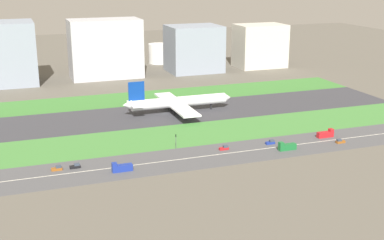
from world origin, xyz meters
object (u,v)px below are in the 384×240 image
Objects in this scene: cargo_warehouse at (260,46)px; hangar_building at (105,49)px; truck_1 at (287,147)px; car_2 at (76,166)px; car_0 at (340,141)px; office_tower at (194,49)px; fuel_tank_east at (189,52)px; car_1 at (224,148)px; car_3 at (57,168)px; fuel_tank_west at (130,57)px; airliner at (177,102)px; truck_0 at (122,168)px; car_5 at (271,142)px; fuel_tank_centre at (159,53)px; traffic_light at (176,141)px; truck_2 at (326,134)px.

hangar_building is at bearing 180.00° from cargo_warehouse.
truck_1 reaches higher than car_2.
car_2 is 189.37m from hangar_building.
car_0 is 207.06m from hangar_building.
office_tower reaches higher than fuel_tank_east.
car_1 is 0.11× the size of cargo_warehouse.
car_2 is at bearing 0.00° from car_3.
car_3 is 259.67m from cargo_warehouse.
fuel_tank_west is at bearing 57.28° from hangar_building.
airliner reaches higher than car_3.
truck_0 is 74.32m from car_5.
car_1 is at bearing -89.50° from airliner.
airliner is at bearing 109.70° from car_5.
truck_1 is at bearing -76.57° from hangar_building.
hangar_building is 94.54m from fuel_tank_east.
fuel_tank_centre is (54.77, 45.00, -13.37)m from hangar_building.
airliner reaches higher than traffic_light.
fuel_tank_east is at bearing 74.51° from car_1.
car_3 and car_1 have the same top height.
car_3 is 98.32m from car_5.
airliner is at bearing -93.71° from fuel_tank_west.
car_0 is 78.26m from traffic_light.
fuel_tank_west is at bearing 82.11° from traffic_light.
traffic_light is (-47.28, 17.99, 2.62)m from truck_1.
truck_1 is 0.20× the size of office_tower.
truck_2 reaches higher than car_0.
traffic_light is 0.42× the size of fuel_tank_west.
cargo_warehouse is at bearing -105.83° from car_0.
fuel_tank_centre reaches higher than fuel_tank_west.
car_1 is 227.28m from fuel_tank_west.
car_5 is (73.64, 10.00, -0.75)m from truck_0.
car_2 is 239.73m from fuel_tank_west.
car_0 is 241.44m from fuel_tank_west.
car_0 and car_5 have the same top height.
hangar_building is (-45.85, 192.00, 20.14)m from truck_1.
car_5 is 230.48m from fuel_tank_east.
fuel_tank_east is at bearing 58.80° from car_3.
truck_1 is (27.25, -78.00, -4.56)m from airliner.
car_5 and car_2 have the same top height.
fuel_tank_west is (-44.33, 227.00, 5.02)m from truck_2.
car_5 is at bearing -86.46° from fuel_tank_west.
car_5 is at bearing -172.27° from truck_0.
car_0 is 28.82m from truck_1.
fuel_tank_east is at bearing 136.25° from cargo_warehouse.
office_tower is at bearing 180.00° from cargo_warehouse.
truck_0 is at bearing -168.66° from car_1.
airliner is 14.77× the size of car_3.
fuel_tank_west is at bearing -104.12° from truck_0.
office_tower is at bearing 67.50° from traffic_light.
airliner reaches higher than fuel_tank_west.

